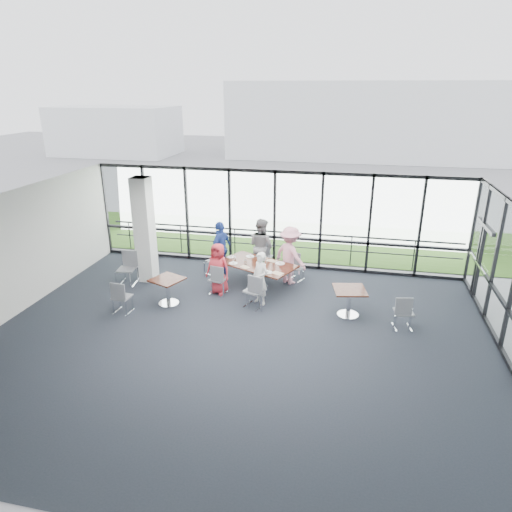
% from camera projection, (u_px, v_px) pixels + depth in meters
% --- Properties ---
extents(floor, '(12.00, 10.00, 0.02)m').
position_uv_depth(floor, '(236.00, 342.00, 10.75)').
color(floor, '#1F262E').
rests_on(floor, ground).
extents(ceiling, '(12.00, 10.00, 0.04)m').
position_uv_depth(ceiling, '(234.00, 210.00, 9.62)').
color(ceiling, silver).
rests_on(ceiling, ground).
extents(wall_left, '(0.10, 10.00, 3.20)m').
position_uv_depth(wall_left, '(3.00, 259.00, 11.38)').
color(wall_left, silver).
rests_on(wall_left, ground).
extents(wall_front, '(12.00, 0.10, 3.20)m').
position_uv_depth(wall_front, '(132.00, 438.00, 5.61)').
color(wall_front, silver).
rests_on(wall_front, ground).
extents(curtain_wall_back, '(12.00, 0.10, 3.20)m').
position_uv_depth(curtain_wall_back, '(275.00, 219.00, 14.76)').
color(curtain_wall_back, white).
rests_on(curtain_wall_back, ground).
extents(exit_door, '(0.12, 1.60, 2.10)m').
position_uv_depth(exit_door, '(480.00, 263.00, 12.61)').
color(exit_door, black).
rests_on(exit_door, ground).
extents(structural_column, '(0.50, 0.50, 3.20)m').
position_uv_depth(structural_column, '(145.00, 230.00, 13.65)').
color(structural_column, white).
rests_on(structural_column, ground).
extents(apron, '(80.00, 70.00, 0.02)m').
position_uv_depth(apron, '(294.00, 224.00, 19.90)').
color(apron, gray).
rests_on(apron, ground).
extents(grass_strip, '(80.00, 5.00, 0.01)m').
position_uv_depth(grass_strip, '(287.00, 238.00, 18.06)').
color(grass_strip, '#2C4E14').
rests_on(grass_strip, ground).
extents(hangar_main, '(24.00, 10.00, 6.00)m').
position_uv_depth(hangar_main, '(378.00, 119.00, 38.17)').
color(hangar_main, white).
rests_on(hangar_main, ground).
extents(hangar_aux, '(10.00, 6.00, 4.00)m').
position_uv_depth(hangar_aux, '(116.00, 131.00, 39.25)').
color(hangar_aux, white).
rests_on(hangar_aux, ground).
extents(guard_rail, '(12.00, 0.06, 0.06)m').
position_uv_depth(guard_rail, '(277.00, 245.00, 15.69)').
color(guard_rail, '#2D2D33').
rests_on(guard_rail, ground).
extents(main_table, '(2.48, 1.99, 0.75)m').
position_uv_depth(main_table, '(258.00, 267.00, 13.45)').
color(main_table, '#360F0D').
rests_on(main_table, ground).
extents(side_table_left, '(1.00, 1.00, 0.75)m').
position_uv_depth(side_table_left, '(167.00, 283.00, 12.41)').
color(side_table_left, '#360F0D').
rests_on(side_table_left, ground).
extents(side_table_right, '(0.95, 0.95, 0.75)m').
position_uv_depth(side_table_right, '(349.00, 294.00, 11.77)').
color(side_table_right, '#360F0D').
rests_on(side_table_right, ground).
extents(diner_near_left, '(0.83, 0.64, 1.50)m').
position_uv_depth(diner_near_left, '(218.00, 268.00, 13.06)').
color(diner_near_left, '#BD2A36').
rests_on(diner_near_left, ground).
extents(diner_near_right, '(0.67, 0.64, 1.49)m').
position_uv_depth(diner_near_right, '(260.00, 279.00, 12.39)').
color(diner_near_right, white).
rests_on(diner_near_right, ground).
extents(diner_far_left, '(1.02, 0.94, 1.79)m').
position_uv_depth(diner_far_left, '(261.00, 246.00, 14.44)').
color(diner_far_left, gray).
rests_on(diner_far_left, ground).
extents(diner_far_right, '(1.28, 1.15, 1.78)m').
position_uv_depth(diner_far_right, '(290.00, 255.00, 13.67)').
color(diner_far_right, pink).
rests_on(diner_far_right, ground).
extents(diner_end, '(0.80, 1.14, 1.75)m').
position_uv_depth(diner_end, '(221.00, 248.00, 14.28)').
color(diner_end, '#264198').
rests_on(diner_end, ground).
extents(chair_main_nl, '(0.51, 0.51, 0.89)m').
position_uv_depth(chair_main_nl, '(218.00, 279.00, 13.09)').
color(chair_main_nl, slate).
rests_on(chair_main_nl, ground).
extents(chair_main_nr, '(0.60, 0.60, 0.96)m').
position_uv_depth(chair_main_nr, '(254.00, 291.00, 12.29)').
color(chair_main_nr, slate).
rests_on(chair_main_nr, ground).
extents(chair_main_fl, '(0.56, 0.56, 0.97)m').
position_uv_depth(chair_main_fl, '(264.00, 257.00, 14.67)').
color(chair_main_fl, slate).
rests_on(chair_main_fl, ground).
extents(chair_main_fr, '(0.53, 0.53, 0.82)m').
position_uv_depth(chair_main_fr, '(297.00, 268.00, 14.03)').
color(chair_main_fr, slate).
rests_on(chair_main_fr, ground).
extents(chair_main_end, '(0.61, 0.61, 0.91)m').
position_uv_depth(chair_main_end, '(215.00, 261.00, 14.44)').
color(chair_main_end, slate).
rests_on(chair_main_end, ground).
extents(chair_spare_la, '(0.47, 0.47, 0.90)m').
position_uv_depth(chair_spare_la, '(122.00, 297.00, 11.99)').
color(chair_spare_la, slate).
rests_on(chair_spare_la, ground).
extents(chair_spare_lb, '(0.55, 0.55, 0.99)m').
position_uv_depth(chair_spare_lb, '(126.00, 269.00, 13.67)').
color(chair_spare_lb, slate).
rests_on(chair_spare_lb, ground).
extents(chair_spare_r, '(0.51, 0.51, 0.89)m').
position_uv_depth(chair_spare_r, '(404.00, 312.00, 11.21)').
color(chair_spare_r, slate).
rests_on(chair_spare_r, ground).
extents(plate_nl, '(0.26, 0.26, 0.01)m').
position_uv_depth(plate_nl, '(233.00, 263.00, 13.42)').
color(plate_nl, white).
rests_on(plate_nl, main_table).
extents(plate_nr, '(0.27, 0.27, 0.01)m').
position_uv_depth(plate_nr, '(268.00, 272.00, 12.77)').
color(plate_nr, white).
rests_on(plate_nr, main_table).
extents(plate_fl, '(0.26, 0.26, 0.01)m').
position_uv_depth(plate_fl, '(250.00, 256.00, 13.96)').
color(plate_fl, white).
rests_on(plate_fl, main_table).
extents(plate_fr, '(0.28, 0.28, 0.01)m').
position_uv_depth(plate_fr, '(280.00, 263.00, 13.42)').
color(plate_fr, white).
rests_on(plate_fr, main_table).
extents(plate_end, '(0.24, 0.24, 0.01)m').
position_uv_depth(plate_end, '(231.00, 257.00, 13.91)').
color(plate_end, white).
rests_on(plate_end, main_table).
extents(tumbler_a, '(0.07, 0.07, 0.15)m').
position_uv_depth(tumbler_a, '(245.00, 262.00, 13.30)').
color(tumbler_a, white).
rests_on(tumbler_a, main_table).
extents(tumbler_b, '(0.07, 0.07, 0.15)m').
position_uv_depth(tumbler_b, '(261.00, 267.00, 13.00)').
color(tumbler_b, white).
rests_on(tumbler_b, main_table).
extents(tumbler_c, '(0.07, 0.07, 0.14)m').
position_uv_depth(tumbler_c, '(264.00, 260.00, 13.53)').
color(tumbler_c, white).
rests_on(tumbler_c, main_table).
extents(tumbler_d, '(0.07, 0.07, 0.13)m').
position_uv_depth(tumbler_d, '(235.00, 258.00, 13.67)').
color(tumbler_d, white).
rests_on(tumbler_d, main_table).
extents(menu_a, '(0.34, 0.32, 0.00)m').
position_uv_depth(menu_a, '(245.00, 267.00, 13.16)').
color(menu_a, white).
rests_on(menu_a, main_table).
extents(menu_b, '(0.39, 0.34, 0.00)m').
position_uv_depth(menu_b, '(277.00, 273.00, 12.73)').
color(menu_b, white).
rests_on(menu_b, main_table).
extents(menu_c, '(0.34, 0.29, 0.00)m').
position_uv_depth(menu_c, '(272.00, 261.00, 13.63)').
color(menu_c, white).
rests_on(menu_c, main_table).
extents(condiment_caddy, '(0.10, 0.07, 0.04)m').
position_uv_depth(condiment_caddy, '(259.00, 263.00, 13.44)').
color(condiment_caddy, black).
rests_on(condiment_caddy, main_table).
extents(ketchup_bottle, '(0.06, 0.06, 0.18)m').
position_uv_depth(ketchup_bottle, '(259.00, 261.00, 13.36)').
color(ketchup_bottle, '#B00F14').
rests_on(ketchup_bottle, main_table).
extents(green_bottle, '(0.05, 0.05, 0.20)m').
position_uv_depth(green_bottle, '(263.00, 261.00, 13.32)').
color(green_bottle, '#167228').
rests_on(green_bottle, main_table).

